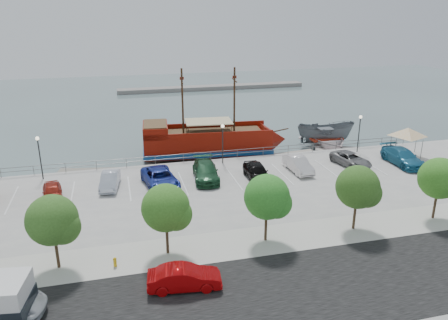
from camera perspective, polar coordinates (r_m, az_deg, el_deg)
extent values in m
plane|color=#4E5E60|center=(41.14, 2.05, -4.73)|extent=(160.00, 160.00, 0.00)
cube|color=black|center=(27.64, 11.77, -15.96)|extent=(100.00, 8.00, 0.04)
cube|color=#B2B0A7|center=(32.24, 7.12, -10.11)|extent=(100.00, 4.00, 0.05)
cylinder|color=slate|center=(47.46, -0.56, 1.16)|extent=(50.00, 0.06, 0.06)
cylinder|color=slate|center=(47.59, -0.56, 0.71)|extent=(50.00, 0.06, 0.06)
cube|color=gray|center=(94.74, -1.50, 9.45)|extent=(40.00, 3.00, 0.80)
cube|color=#770F04|center=(51.24, -2.21, 2.29)|extent=(14.97, 5.89, 2.37)
cube|color=navy|center=(51.47, -2.20, 1.46)|extent=(15.27, 6.19, 0.55)
cone|color=#770F04|center=(52.75, 6.50, 2.68)|extent=(3.31, 4.63, 4.38)
cube|color=#770F04|center=(50.41, -8.96, 3.93)|extent=(3.15, 4.80, 1.28)
cube|color=#523A1F|center=(50.23, -9.00, 4.69)|extent=(2.93, 4.42, 0.11)
cube|color=#523A1F|center=(50.94, -1.71, 3.64)|extent=(12.19, 5.09, 0.14)
cube|color=#770F04|center=(52.92, -2.52, 4.54)|extent=(14.57, 1.53, 0.64)
cube|color=#770F04|center=(48.72, -1.92, 3.23)|extent=(14.57, 1.53, 0.64)
cylinder|color=#382111|center=(50.48, 1.36, 7.82)|extent=(0.24, 0.24, 7.49)
cylinder|color=#382111|center=(49.77, -5.44, 7.57)|extent=(0.24, 0.24, 7.49)
cylinder|color=#382111|center=(50.07, 1.38, 10.38)|extent=(0.38, 2.74, 0.13)
cylinder|color=#382111|center=(49.35, -5.53, 10.16)|extent=(0.38, 2.74, 0.13)
cube|color=#CBBF8C|center=(50.57, -2.04, 5.07)|extent=(5.59, 3.94, 0.11)
cylinder|color=#382111|center=(52.62, 7.22, 3.85)|extent=(2.28, 0.35, 0.54)
imported|color=#595F65|center=(56.98, 13.09, 3.21)|extent=(7.63, 4.09, 2.80)
imported|color=silver|center=(56.49, 13.21, 2.42)|extent=(5.54, 7.71, 1.59)
cube|color=slate|center=(48.23, -16.87, -1.61)|extent=(7.37, 3.36, 0.41)
cube|color=gray|center=(51.97, 8.62, 0.54)|extent=(6.86, 2.73, 0.38)
cube|color=gray|center=(55.22, 15.82, 1.17)|extent=(7.92, 5.10, 0.44)
cylinder|color=slate|center=(53.84, 20.97, 2.30)|extent=(0.10, 0.10, 2.30)
cylinder|color=slate|center=(54.42, 23.78, 2.10)|extent=(0.10, 0.10, 2.30)
cylinder|color=slate|center=(51.28, 21.47, 1.42)|extent=(0.10, 0.10, 2.30)
cylinder|color=slate|center=(51.89, 24.41, 1.22)|extent=(0.10, 0.10, 2.30)
pyramid|color=silver|center=(52.31, 22.95, 3.90)|extent=(5.83, 5.83, 0.94)
imported|color=#9F0507|center=(26.75, -5.19, -15.06)|extent=(4.52, 2.05, 1.44)
cylinder|color=gold|center=(29.61, -14.04, -12.93)|extent=(0.22, 0.22, 0.54)
sphere|color=gold|center=(29.46, -14.08, -12.45)|extent=(0.24, 0.24, 0.24)
cylinder|color=black|center=(45.27, -22.86, 0.07)|extent=(0.12, 0.12, 4.00)
sphere|color=#FFF2CC|center=(44.67, -23.21, 2.61)|extent=(0.36, 0.36, 0.36)
cylinder|color=black|center=(45.94, -0.18, 1.91)|extent=(0.12, 0.12, 4.00)
sphere|color=#FFF2CC|center=(45.35, -0.18, 4.44)|extent=(0.36, 0.36, 0.36)
cylinder|color=black|center=(52.04, 17.19, 3.14)|extent=(0.12, 0.12, 4.00)
sphere|color=#FFF2CC|center=(51.52, 17.42, 5.38)|extent=(0.36, 0.36, 0.36)
cylinder|color=#473321|center=(30.18, -20.98, -11.22)|extent=(0.20, 0.20, 2.20)
sphere|color=#2D541D|center=(29.12, -21.52, -7.31)|extent=(3.20, 3.20, 3.20)
sphere|color=#2D541D|center=(28.95, -20.30, -8.20)|extent=(2.20, 2.20, 2.20)
cylinder|color=#473321|center=(29.99, -7.43, -10.17)|extent=(0.20, 0.20, 2.20)
sphere|color=#30611E|center=(28.93, -7.62, -6.21)|extent=(3.20, 3.20, 3.20)
sphere|color=#30611E|center=(28.90, -6.32, -7.06)|extent=(2.20, 2.20, 2.20)
cylinder|color=#473321|center=(31.40, 5.49, -8.65)|extent=(0.20, 0.20, 2.20)
sphere|color=#276920|center=(30.39, 5.62, -4.82)|extent=(3.20, 3.20, 3.20)
sphere|color=#276920|center=(30.50, 6.86, -5.60)|extent=(2.20, 2.20, 2.20)
cylinder|color=#473321|center=(34.22, 16.68, -6.96)|extent=(0.20, 0.20, 2.20)
sphere|color=#2B501A|center=(33.29, 17.06, -3.40)|extent=(3.20, 3.20, 3.20)
sphere|color=#2B501A|center=(33.52, 18.14, -4.11)|extent=(2.20, 2.20, 2.20)
cylinder|color=#473321|center=(38.13, 25.82, -5.37)|extent=(0.20, 0.20, 2.20)
sphere|color=#2F671D|center=(37.30, 26.33, -2.15)|extent=(3.20, 3.20, 3.20)
sphere|color=#2F671D|center=(37.61, 27.23, -2.78)|extent=(2.20, 2.20, 2.20)
imported|color=maroon|center=(40.73, -21.51, -3.84)|extent=(2.16, 4.16, 1.35)
imported|color=silver|center=(41.54, -14.68, -2.58)|extent=(2.07, 4.45, 1.41)
imported|color=navy|center=(40.78, -8.32, -2.39)|extent=(3.49, 6.18, 1.63)
imported|color=#1B482A|center=(42.09, -2.42, -1.48)|extent=(2.87, 5.84, 1.63)
imported|color=black|center=(42.14, 4.30, -1.51)|extent=(2.05, 4.78, 1.61)
imported|color=silver|center=(44.71, 9.67, -0.56)|extent=(1.77, 4.64, 1.51)
imported|color=slate|center=(47.64, 16.23, 0.09)|extent=(3.12, 5.22, 1.36)
imported|color=#1E6488|center=(49.72, 22.29, 0.38)|extent=(2.40, 5.77, 1.67)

